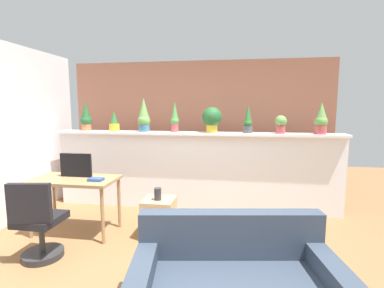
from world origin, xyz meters
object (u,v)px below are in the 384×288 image
(potted_plant_3, at_px, (175,118))
(side_cube_shelf, at_px, (159,218))
(couch, at_px, (234,286))
(potted_plant_7, at_px, (321,119))
(potted_plant_4, at_px, (212,118))
(potted_plant_0, at_px, (86,117))
(office_chair, at_px, (38,227))
(tv_monitor, at_px, (76,165))
(book_on_desk, at_px, (96,179))
(potted_plant_2, at_px, (144,116))
(potted_plant_1, at_px, (114,122))
(potted_plant_5, at_px, (248,121))
(vase_on_shelf, at_px, (158,194))
(potted_plant_6, at_px, (281,124))
(desk, at_px, (75,184))

(potted_plant_3, bearing_deg, side_cube_shelf, -89.24)
(potted_plant_3, bearing_deg, couch, -67.48)
(potted_plant_7, distance_m, side_cube_shelf, 2.74)
(potted_plant_4, xyz_separation_m, potted_plant_7, (1.62, -0.03, -0.01))
(potted_plant_0, xyz_separation_m, office_chair, (0.43, -1.86, -1.13))
(tv_monitor, bearing_deg, book_on_desk, -23.75)
(potted_plant_4, bearing_deg, potted_plant_2, -179.17)
(potted_plant_7, bearing_deg, potted_plant_1, 179.33)
(office_chair, height_order, side_cube_shelf, office_chair)
(potted_plant_5, relative_size, potted_plant_7, 0.96)
(potted_plant_2, height_order, book_on_desk, potted_plant_2)
(potted_plant_0, bearing_deg, potted_plant_3, -0.40)
(side_cube_shelf, bearing_deg, vase_on_shelf, -98.53)
(potted_plant_2, height_order, potted_plant_6, potted_plant_2)
(potted_plant_3, distance_m, office_chair, 2.44)
(potted_plant_7, bearing_deg, vase_on_shelf, -154.98)
(potted_plant_0, height_order, desk, potted_plant_0)
(desk, bearing_deg, potted_plant_7, 17.77)
(potted_plant_5, relative_size, book_on_desk, 2.47)
(potted_plant_3, xyz_separation_m, side_cube_shelf, (0.01, -1.06, -1.27))
(potted_plant_1, relative_size, tv_monitor, 0.78)
(book_on_desk, bearing_deg, potted_plant_2, 77.25)
(potted_plant_1, xyz_separation_m, vase_on_shelf, (1.04, -1.07, -0.86))
(office_chair, bearing_deg, book_on_desk, 60.73)
(potted_plant_3, bearing_deg, vase_on_shelf, -89.48)
(tv_monitor, bearing_deg, side_cube_shelf, -0.76)
(potted_plant_1, bearing_deg, potted_plant_3, 1.10)
(potted_plant_3, height_order, potted_plant_5, potted_plant_3)
(vase_on_shelf, bearing_deg, potted_plant_3, 90.52)
(potted_plant_5, bearing_deg, vase_on_shelf, -137.58)
(potted_plant_5, bearing_deg, desk, -154.40)
(office_chair, xyz_separation_m, vase_on_shelf, (1.14, 0.75, 0.19))
(vase_on_shelf, bearing_deg, couch, -53.06)
(potted_plant_2, relative_size, potted_plant_5, 1.23)
(potted_plant_7, xyz_separation_m, couch, (-1.23, -2.35, -1.22))
(office_chair, height_order, couch, office_chair)
(side_cube_shelf, distance_m, book_on_desk, 0.95)
(potted_plant_3, relative_size, potted_plant_4, 1.22)
(potted_plant_0, relative_size, potted_plant_6, 1.78)
(side_cube_shelf, bearing_deg, potted_plant_5, 41.74)
(desk, distance_m, vase_on_shelf, 1.13)
(potted_plant_4, distance_m, desk, 2.21)
(desk, relative_size, office_chair, 1.21)
(potted_plant_5, distance_m, book_on_desk, 2.37)
(potted_plant_2, xyz_separation_m, potted_plant_5, (1.67, 0.00, -0.07))
(book_on_desk, bearing_deg, couch, -34.12)
(potted_plant_6, relative_size, potted_plant_7, 0.59)
(potted_plant_7, xyz_separation_m, desk, (-3.34, -1.07, -0.84))
(book_on_desk, bearing_deg, potted_plant_3, 57.45)
(potted_plant_1, relative_size, potted_plant_3, 0.70)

